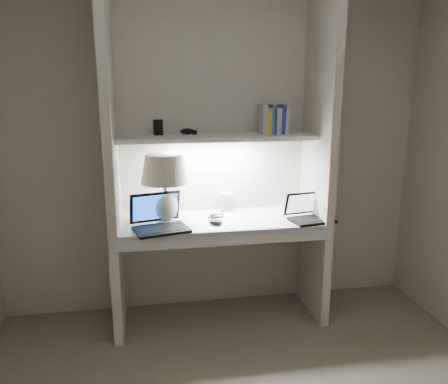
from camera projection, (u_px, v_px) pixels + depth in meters
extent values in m
cube|color=beige|center=(213.00, 148.00, 3.29)|extent=(3.20, 0.01, 2.50)
cube|color=beige|center=(111.00, 156.00, 2.91)|extent=(0.06, 0.55, 2.50)
cube|color=beige|center=(319.00, 151.00, 3.15)|extent=(0.06, 0.55, 2.50)
cube|color=white|center=(219.00, 222.00, 3.14)|extent=(1.40, 0.55, 0.04)
cube|color=silver|center=(226.00, 238.00, 2.90)|extent=(1.46, 0.03, 0.10)
cube|color=silver|center=(217.00, 137.00, 3.10)|extent=(1.40, 0.36, 0.03)
cube|color=white|center=(217.00, 141.00, 3.10)|extent=(0.60, 0.04, 0.02)
cylinder|color=white|center=(166.00, 221.00, 3.06)|extent=(0.12, 0.12, 0.02)
ellipsoid|color=white|center=(166.00, 206.00, 3.03)|extent=(0.17, 0.17, 0.21)
cylinder|color=white|center=(165.00, 189.00, 3.00)|extent=(0.03, 0.03, 0.09)
sphere|color=#FFD899|center=(165.00, 177.00, 2.98)|extent=(0.05, 0.05, 0.05)
cube|color=black|center=(161.00, 229.00, 2.89)|extent=(0.39, 0.32, 0.02)
cube|color=black|center=(161.00, 228.00, 2.89)|extent=(0.33, 0.23, 0.00)
cube|color=black|center=(155.00, 207.00, 2.99)|extent=(0.35, 0.14, 0.22)
cube|color=blue|center=(155.00, 207.00, 2.99)|extent=(0.31, 0.12, 0.18)
cube|color=black|center=(312.00, 220.00, 3.10)|extent=(0.32, 0.25, 0.02)
cube|color=black|center=(312.00, 219.00, 3.09)|extent=(0.27, 0.18, 0.00)
cube|color=black|center=(303.00, 203.00, 3.19)|extent=(0.30, 0.11, 0.17)
cube|color=#CFDAFF|center=(304.00, 203.00, 3.18)|extent=(0.26, 0.09, 0.14)
cube|color=silver|center=(226.00, 202.00, 3.35)|extent=(0.10, 0.07, 0.14)
ellipsoid|color=black|center=(216.00, 222.00, 3.02)|extent=(0.11, 0.09, 0.04)
torus|color=black|center=(217.00, 215.00, 3.22)|extent=(0.12, 0.12, 0.01)
cube|color=yellow|center=(129.00, 222.00, 3.07)|extent=(0.09, 0.09, 0.00)
cube|color=silver|center=(285.00, 121.00, 3.20)|extent=(0.03, 0.14, 0.19)
cube|color=#2B29A4|center=(281.00, 119.00, 3.19)|extent=(0.04, 0.14, 0.21)
cube|color=#B7B7B3|center=(277.00, 121.00, 3.19)|extent=(0.04, 0.14, 0.19)
cube|color=#23599A|center=(271.00, 119.00, 3.18)|extent=(0.02, 0.14, 0.21)
cube|color=gold|center=(267.00, 121.00, 3.17)|extent=(0.03, 0.14, 0.19)
cube|color=#A3A1A6|center=(263.00, 119.00, 3.17)|extent=(0.04, 0.14, 0.21)
cube|color=black|center=(158.00, 127.00, 3.10)|extent=(0.07, 0.05, 0.11)
ellipsoid|color=black|center=(187.00, 131.00, 3.14)|extent=(0.11, 0.08, 0.04)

